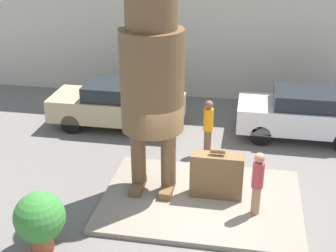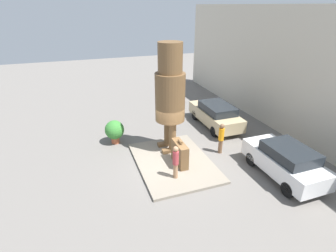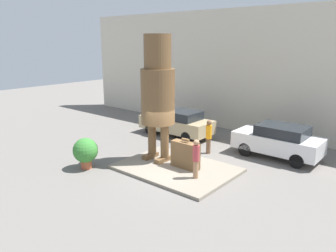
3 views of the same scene
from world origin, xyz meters
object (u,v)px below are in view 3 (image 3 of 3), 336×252
parked_car_tan (177,122)px  worker_hivis (209,135)px  statue_figure (158,89)px  parked_car_white (278,140)px  tourist (196,157)px  planter_pot (85,151)px  giant_suitcase (185,155)px

parked_car_tan → worker_hivis: bearing=155.7°
statue_figure → worker_hivis: size_ratio=3.29×
statue_figure → parked_car_white: (4.01, 4.11, -2.56)m
tourist → parked_car_tan: size_ratio=0.36×
statue_figure → parked_car_tan: 5.08m
tourist → planter_pot: bearing=-156.0°
tourist → parked_car_tan: bearing=135.3°
statue_figure → tourist: 3.60m
giant_suitcase → worker_hivis: bearing=100.6°
giant_suitcase → planter_pot: bearing=-143.4°
parked_car_white → worker_hivis: size_ratio=2.36×
tourist → planter_pot: 4.90m
parked_car_white → parked_car_tan: bearing=2.2°
parked_car_tan → planter_pot: size_ratio=3.22×
tourist → planter_pot: tourist is taller
parked_car_tan → planter_pot: 6.56m
giant_suitcase → tourist: size_ratio=0.83×
tourist → worker_hivis: size_ratio=0.94×
statue_figure → planter_pot: (-1.87, -2.67, -2.62)m
giant_suitcase → parked_car_tan: size_ratio=0.30×
parked_car_white → worker_hivis: 3.31m
parked_car_tan → planter_pot: (0.14, -6.55, -0.03)m
statue_figure → giant_suitcase: 3.15m
tourist → parked_car_white: size_ratio=0.40×
giant_suitcase → statue_figure: bearing=177.3°
giant_suitcase → parked_car_white: 4.83m
statue_figure → parked_car_tan: statue_figure is taller
statue_figure → parked_car_white: size_ratio=1.39×
statue_figure → planter_pot: 4.18m
tourist → parked_car_tan: (-4.61, 4.56, -0.18)m
parked_car_tan → parked_car_white: bearing=-177.8°
parked_car_white → planter_pot: 8.98m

